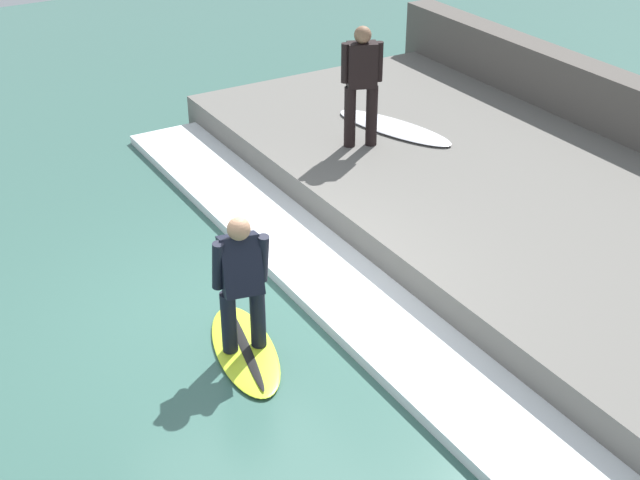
# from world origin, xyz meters

# --- Properties ---
(ground_plane) EXTENTS (28.00, 28.00, 0.00)m
(ground_plane) POSITION_xyz_m (0.00, 0.00, 0.00)
(ground_plane) COLOR #386056
(concrete_ledge) EXTENTS (4.40, 10.71, 0.46)m
(concrete_ledge) POSITION_xyz_m (3.83, 0.00, 0.23)
(concrete_ledge) COLOR #66635E
(concrete_ledge) RESTS_ON ground_plane
(wave_foam_crest) EXTENTS (1.08, 10.17, 0.12)m
(wave_foam_crest) POSITION_xyz_m (1.09, 0.00, 0.06)
(wave_foam_crest) COLOR white
(wave_foam_crest) RESTS_ON ground_plane
(surfboard_riding) EXTENTS (0.93, 1.69, 0.07)m
(surfboard_riding) POSITION_xyz_m (-0.32, -0.51, 0.03)
(surfboard_riding) COLOR #BFE02D
(surfboard_riding) RESTS_ON ground_plane
(surfer_riding) EXTENTS (0.54, 0.46, 1.47)m
(surfer_riding) POSITION_xyz_m (-0.32, -0.51, 0.88)
(surfer_riding) COLOR black
(surfer_riding) RESTS_ON surfboard_riding
(surfer_waiting_near) EXTENTS (0.52, 0.36, 1.67)m
(surfer_waiting_near) POSITION_xyz_m (2.91, 2.35, 1.40)
(surfer_waiting_near) COLOR black
(surfer_waiting_near) RESTS_ON concrete_ledge
(surfboard_waiting_near) EXTENTS (1.13, 2.05, 0.06)m
(surfboard_waiting_near) POSITION_xyz_m (3.64, 2.58, 0.49)
(surfboard_waiting_near) COLOR silver
(surfboard_waiting_near) RESTS_ON concrete_ledge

